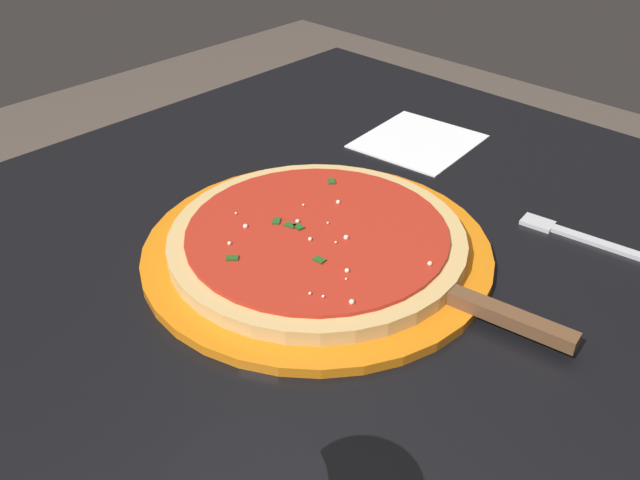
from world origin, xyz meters
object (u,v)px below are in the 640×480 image
Objects in this scene: serving_plate at (320,251)px; napkin_folded_right at (418,141)px; pizza at (320,240)px; pizza_server at (468,302)px; fork at (591,241)px.

napkin_folded_right is (-0.30, -0.09, -0.00)m from serving_plate.
pizza reaches higher than napkin_folded_right.
pizza_server is (-0.02, 0.17, -0.00)m from pizza.
pizza_server is 1.41× the size of napkin_folded_right.
pizza reaches higher than serving_plate.
serving_plate is 1.69× the size of pizza_server.
pizza is (0.00, -0.00, 0.01)m from serving_plate.
serving_plate is 0.01m from pizza.
pizza_server is 0.39m from napkin_folded_right.
pizza is 2.02× the size of napkin_folded_right.
pizza_server is at bearing -8.62° from fork.
serving_plate is 0.32m from napkin_folded_right.
serving_plate is at bearing -81.76° from pizza_server.
pizza_server is at bearing 98.24° from serving_plate.
napkin_folded_right is at bearing -162.69° from serving_plate.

